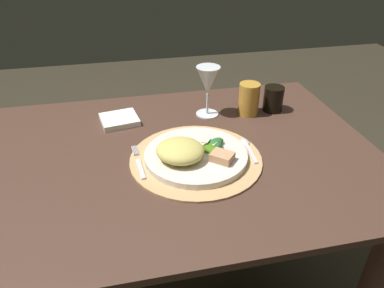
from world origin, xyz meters
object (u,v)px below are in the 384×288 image
dining_table (180,206)px  fork (139,163)px  spoon (247,146)px  dinner_plate (196,155)px  amber_tumbler (249,99)px  dark_tumbler (273,99)px  napkin (119,120)px  wine_glass (208,82)px

dining_table → fork: bearing=-159.4°
spoon → dining_table: bearing=172.8°
dinner_plate → dining_table: bearing=129.3°
amber_tumbler → dinner_plate: bearing=-134.9°
spoon → amber_tumbler: amber_tumbler is taller
dinner_plate → dark_tumbler: size_ratio=3.30×
napkin → spoon: bearing=-34.4°
wine_glass → amber_tumbler: 0.15m
fork → napkin: napkin is taller
dinner_plate → amber_tumbler: (0.23, 0.23, 0.04)m
dinner_plate → dark_tumbler: 0.40m
dining_table → amber_tumbler: 0.41m
dinner_plate → dark_tumbler: (0.32, 0.24, 0.03)m
napkin → dark_tumbler: (0.51, -0.02, 0.03)m
napkin → dinner_plate: bearing=-53.4°
dining_table → spoon: (0.19, -0.02, 0.21)m
dinner_plate → amber_tumbler: size_ratio=2.62×
fork → napkin: 0.26m
dinner_plate → fork: dinner_plate is taller
wine_glass → dark_tumbler: (0.23, -0.02, -0.07)m
dining_table → dark_tumbler: (0.36, 0.19, 0.24)m
spoon → dinner_plate: bearing=-171.8°
dining_table → amber_tumbler: amber_tumbler is taller
dining_table → wine_glass: bearing=57.1°
dining_table → dinner_plate: 0.22m
spoon → wine_glass: bearing=104.3°
fork → spoon: (0.31, 0.02, 0.00)m
amber_tumbler → wine_glass: bearing=170.6°
dining_table → wine_glass: (0.13, 0.21, 0.31)m
dinner_plate → amber_tumbler: amber_tumbler is taller
dining_table → napkin: size_ratio=9.81×
fork → dark_tumbler: (0.48, 0.24, 0.03)m
dining_table → spoon: 0.28m
dining_table → amber_tumbler: size_ratio=10.52×
dining_table → amber_tumbler: (0.27, 0.19, 0.25)m
dinner_plate → spoon: bearing=8.2°
fork → amber_tumbler: (0.38, 0.23, 0.04)m
dining_table → fork: 0.24m
dinner_plate → spoon: dinner_plate is taller
dark_tumbler → napkin: bearing=177.5°
wine_glass → amber_tumbler: bearing=-9.4°
dining_table → spoon: bearing=-7.2°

